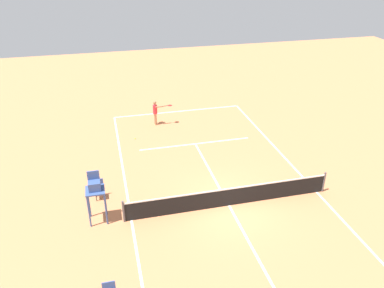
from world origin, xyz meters
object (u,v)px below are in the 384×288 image
at_px(tennis_ball, 135,139).
at_px(courtside_chair_mid, 99,188).
at_px(player_serving, 156,111).
at_px(umpire_chair, 95,189).

xyz_separation_m(tennis_ball, courtside_chair_mid, (2.31, 5.76, 0.50)).
bearing_deg(player_serving, umpire_chair, -26.96).
relative_size(player_serving, umpire_chair, 0.69).
bearing_deg(tennis_ball, player_serving, -131.57).
bearing_deg(courtside_chair_mid, player_serving, -117.41).
relative_size(player_serving, courtside_chair_mid, 1.75).
relative_size(umpire_chair, courtside_chair_mid, 2.54).
xyz_separation_m(player_serving, umpire_chair, (4.05, 9.32, 0.62)).
distance_m(player_serving, tennis_ball, 2.65).
bearing_deg(player_serving, courtside_chair_mid, -30.87).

